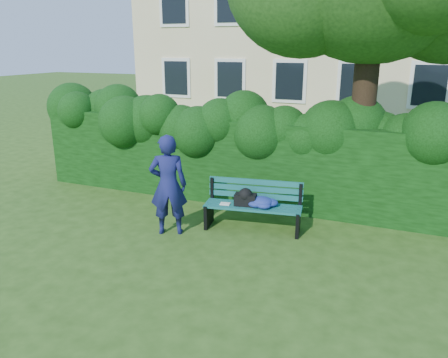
% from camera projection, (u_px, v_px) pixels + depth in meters
% --- Properties ---
extents(ground, '(80.00, 80.00, 0.00)m').
position_uv_depth(ground, '(211.00, 240.00, 7.67)').
color(ground, '#2C4C16').
rests_on(ground, ground).
extents(hedge, '(10.00, 1.00, 1.80)m').
position_uv_depth(hedge, '(252.00, 161.00, 9.36)').
color(hedge, black).
rests_on(hedge, ground).
extents(park_bench, '(1.83, 0.82, 0.89)m').
position_uv_depth(park_bench, '(254.00, 204.00, 8.00)').
color(park_bench, '#10524C').
rests_on(park_bench, ground).
extents(man_reading, '(0.78, 0.67, 1.82)m').
position_uv_depth(man_reading, '(168.00, 185.00, 7.71)').
color(man_reading, navy).
rests_on(man_reading, ground).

